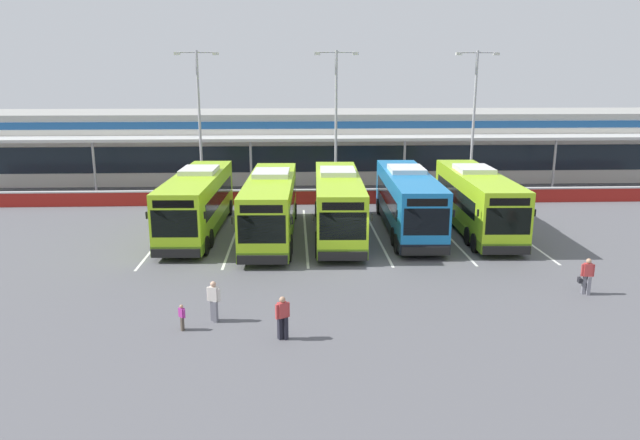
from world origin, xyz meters
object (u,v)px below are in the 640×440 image
Objects in this scene: coach_bus_right_centre at (408,202)px; pedestrian_near_bin at (214,300)px; coach_bus_centre at (338,205)px; coach_bus_rightmost at (476,202)px; pedestrian_with_handbag at (587,275)px; pedestrian_in_dark_coat at (283,316)px; lamp_post_east at (474,115)px; coach_bus_leftmost at (198,203)px; lamp_post_centre at (336,115)px; coach_bus_left_centre at (271,207)px; lamp_post_west at (199,115)px; pedestrian_child at (182,316)px.

coach_bus_right_centre reaches higher than pedestrian_near_bin.
coach_bus_centre is 13.79m from pedestrian_near_bin.
coach_bus_rightmost reaches higher than pedestrian_with_handbag.
lamp_post_east is (14.10, 25.13, 5.42)m from pedestrian_in_dark_coat.
coach_bus_centre is at bearing 78.03° from pedestrian_in_dark_coat.
coach_bus_leftmost is 7.55× the size of pedestrian_near_bin.
coach_bus_leftmost is 1.00× the size of coach_bus_right_centre.
pedestrian_near_bin is at bearing -136.98° from coach_bus_rightmost.
pedestrian_with_handbag is 23.75m from lamp_post_centre.
coach_bus_left_centre is 7.55× the size of pedestrian_near_bin.
pedestrian_with_handbag is 15.80m from pedestrian_near_bin.
lamp_post_centre reaches higher than coach_bus_left_centre.
coach_bus_centre is at bearing 133.96° from pedestrian_with_handbag.
coach_bus_right_centre is 16.64m from pedestrian_in_dark_coat.
pedestrian_in_dark_coat is 25.89m from lamp_post_centre.
coach_bus_rightmost is (12.37, 1.07, 0.00)m from coach_bus_left_centre.
pedestrian_with_handbag is 13.57m from pedestrian_in_dark_coat.
coach_bus_rightmost is at bearing 43.02° from pedestrian_near_bin.
pedestrian_near_bin is (-5.68, -12.53, -0.91)m from coach_bus_centre.
coach_bus_leftmost is 7.55× the size of pedestrian_in_dark_coat.
lamp_post_west is (-18.06, 10.80, 4.50)m from coach_bus_rightmost.
pedestrian_child is (-6.77, -13.30, -1.24)m from coach_bus_centre.
pedestrian_child is at bearing 165.81° from pedestrian_in_dark_coat.
pedestrian_in_dark_coat is at bearing -101.97° from coach_bus_centre.
coach_bus_rightmost is at bearing 97.97° from pedestrian_with_handbag.
coach_bus_leftmost is 8.37m from coach_bus_centre.
coach_bus_centre is 7.55× the size of pedestrian_near_bin.
coach_bus_rightmost reaches higher than pedestrian_in_dark_coat.
lamp_post_west is (-6.61, 25.68, 5.42)m from pedestrian_in_dark_coat.
pedestrian_in_dark_coat is at bearing -163.25° from pedestrian_with_handbag.
coach_bus_rightmost is at bearing -52.46° from lamp_post_centre.
pedestrian_with_handbag is at bearing -66.14° from lamp_post_centre.
coach_bus_right_centre is 11.67m from lamp_post_centre.
coach_bus_right_centre is 1.11× the size of lamp_post_east.
pedestrian_near_bin is (-9.95, -13.22, -0.91)m from coach_bus_right_centre.
lamp_post_west is at bearing 115.63° from coach_bus_left_centre.
coach_bus_rightmost is at bearing 42.52° from pedestrian_child.
coach_bus_leftmost is at bearing 148.55° from pedestrian_with_handbag.
coach_bus_centre is at bearing -170.91° from coach_bus_right_centre.
coach_bus_right_centre is 7.55× the size of pedestrian_in_dark_coat.
coach_bus_left_centre reaches higher than pedestrian_in_dark_coat.
lamp_post_east reaches higher than pedestrian_child.
lamp_post_east reaches higher than coach_bus_right_centre.
coach_bus_left_centre is 17.10m from pedestrian_with_handbag.
coach_bus_left_centre is (4.39, -1.28, 0.00)m from coach_bus_leftmost.
pedestrian_child is 25.86m from lamp_post_centre.
pedestrian_with_handbag is at bearing 7.98° from pedestrian_near_bin.
coach_bus_centre reaches higher than pedestrian_with_handbag.
pedestrian_near_bin is (-14.11, -13.17, -0.91)m from coach_bus_rightmost.
coach_bus_leftmost reaches higher than pedestrian_child.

